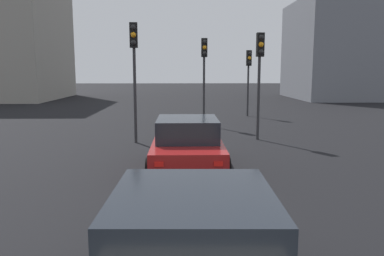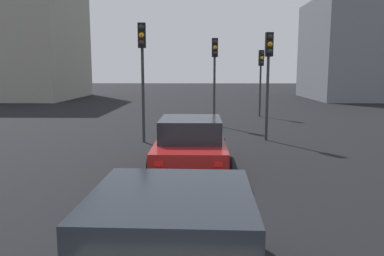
% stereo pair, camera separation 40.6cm
% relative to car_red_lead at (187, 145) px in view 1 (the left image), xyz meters
% --- Properties ---
extents(car_red_lead, '(4.31, 2.05, 1.46)m').
position_rel_car_red_lead_xyz_m(car_red_lead, '(0.00, 0.00, 0.00)').
color(car_red_lead, maroon).
rests_on(car_red_lead, ground_plane).
extents(car_beige_second, '(4.22, 2.20, 1.49)m').
position_rel_car_red_lead_xyz_m(car_beige_second, '(-6.39, 0.02, 0.01)').
color(car_beige_second, tan).
rests_on(car_beige_second, ground_plane).
extents(traffic_light_near_left, '(0.32, 0.29, 4.43)m').
position_rel_car_red_lead_xyz_m(traffic_light_near_left, '(4.02, 1.90, 2.47)').
color(traffic_light_near_left, '#2D2D30').
rests_on(traffic_light_near_left, ground_plane).
extents(traffic_light_near_right, '(0.32, 0.30, 4.14)m').
position_rel_car_red_lead_xyz_m(traffic_light_near_right, '(4.55, -2.85, 2.26)').
color(traffic_light_near_right, '#2D2D30').
rests_on(traffic_light_near_right, ground_plane).
extents(traffic_light_far_left, '(0.32, 0.30, 4.25)m').
position_rel_car_red_lead_xyz_m(traffic_light_far_left, '(8.60, -0.94, 2.34)').
color(traffic_light_far_left, '#2D2D30').
rests_on(traffic_light_far_left, ground_plane).
extents(traffic_light_far_right, '(0.33, 0.30, 3.87)m').
position_rel_car_red_lead_xyz_m(traffic_light_far_right, '(12.39, -3.77, 2.08)').
color(traffic_light_far_right, '#2D2D30').
rests_on(traffic_light_far_right, ground_plane).
extents(building_facade_left, '(10.48, 7.00, 9.24)m').
position_rel_car_red_lead_xyz_m(building_facade_left, '(27.02, -14.22, 3.91)').
color(building_facade_left, slate).
rests_on(building_facade_left, ground_plane).
extents(building_facade_center, '(11.42, 7.83, 13.54)m').
position_rel_car_red_lead_xyz_m(building_facade_center, '(26.89, 15.78, 6.06)').
color(building_facade_center, gray).
rests_on(building_facade_center, ground_plane).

